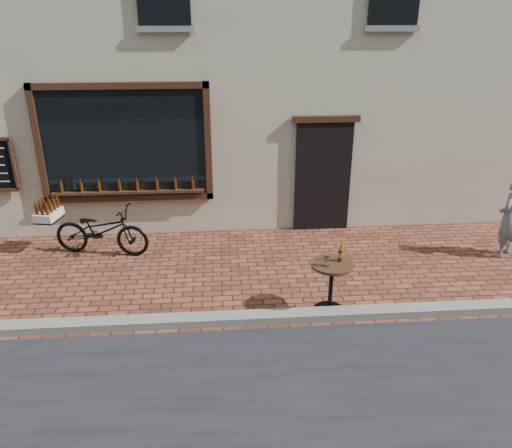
{
  "coord_description": "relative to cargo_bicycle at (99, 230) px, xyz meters",
  "views": [
    {
      "loc": [
        -0.15,
        -5.87,
        4.13
      ],
      "look_at": [
        0.4,
        1.2,
        1.1
      ],
      "focal_mm": 35.0,
      "sensor_mm": 36.0,
      "label": 1
    }
  ],
  "objects": [
    {
      "name": "ground",
      "position": [
        2.35,
        -2.61,
        -0.47
      ],
      "size": [
        90.0,
        90.0,
        0.0
      ],
      "primitive_type": "plane",
      "color": "#502619",
      "rests_on": "ground"
    },
    {
      "name": "kerb",
      "position": [
        2.35,
        -2.41,
        -0.41
      ],
      "size": [
        90.0,
        0.25,
        0.12
      ],
      "primitive_type": "cube",
      "color": "slate",
      "rests_on": "ground"
    },
    {
      "name": "cargo_bicycle",
      "position": [
        0.0,
        0.0,
        0.0
      ],
      "size": [
        2.1,
        0.97,
        0.99
      ],
      "rotation": [
        0.0,
        0.0,
        1.36
      ],
      "color": "black",
      "rests_on": "ground"
    },
    {
      "name": "bistro_table",
      "position": [
        3.79,
        -2.23,
        0.1
      ],
      "size": [
        0.62,
        0.62,
        1.07
      ],
      "color": "black",
      "rests_on": "ground"
    },
    {
      "name": "pedestrian",
      "position": [
        7.34,
        -0.63,
        0.28
      ],
      "size": [
        0.65,
        0.63,
        1.5
      ],
      "primitive_type": "imported",
      "rotation": [
        0.0,
        0.0,
        3.85
      ],
      "color": "slate",
      "rests_on": "ground"
    }
  ]
}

